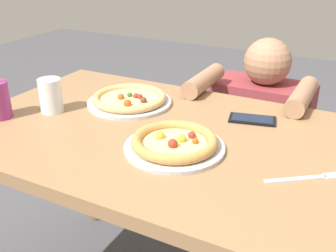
% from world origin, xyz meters
% --- Properties ---
extents(dining_table, '(1.29, 0.81, 0.75)m').
position_xyz_m(dining_table, '(0.00, 0.00, 0.64)').
color(dining_table, '#936D47').
rests_on(dining_table, ground).
extents(pizza_near, '(0.29, 0.29, 0.04)m').
position_xyz_m(pizza_near, '(0.08, -0.09, 0.77)').
color(pizza_near, '#B7B7BC').
rests_on(pizza_near, dining_table).
extents(pizza_far, '(0.30, 0.30, 0.04)m').
position_xyz_m(pizza_far, '(-0.22, 0.14, 0.77)').
color(pizza_far, '#B7B7BC').
rests_on(pizza_far, dining_table).
extents(water_cup_clear, '(0.08, 0.08, 0.12)m').
position_xyz_m(water_cup_clear, '(-0.42, -0.04, 0.81)').
color(water_cup_clear, silver).
rests_on(water_cup_clear, dining_table).
extents(fork, '(0.17, 0.14, 0.00)m').
position_xyz_m(fork, '(0.45, -0.07, 0.75)').
color(fork, silver).
rests_on(fork, dining_table).
extents(cell_phone, '(0.16, 0.11, 0.01)m').
position_xyz_m(cell_phone, '(0.22, 0.21, 0.75)').
color(cell_phone, black).
rests_on(cell_phone, dining_table).
extents(diner_seated, '(0.45, 0.54, 0.93)m').
position_xyz_m(diner_seated, '(0.15, 0.64, 0.41)').
color(diner_seated, '#333847').
rests_on(diner_seated, ground).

